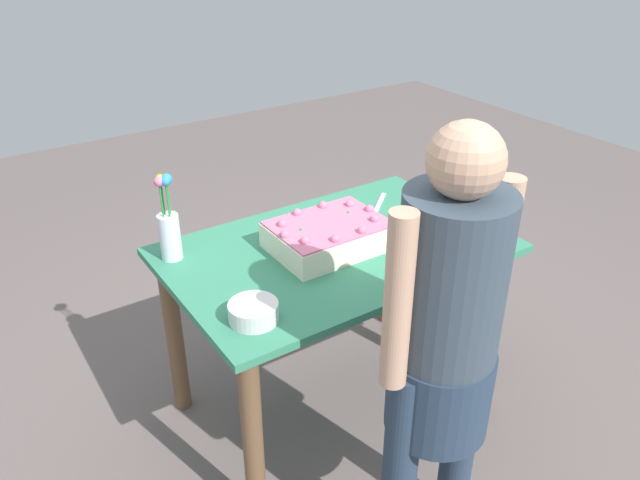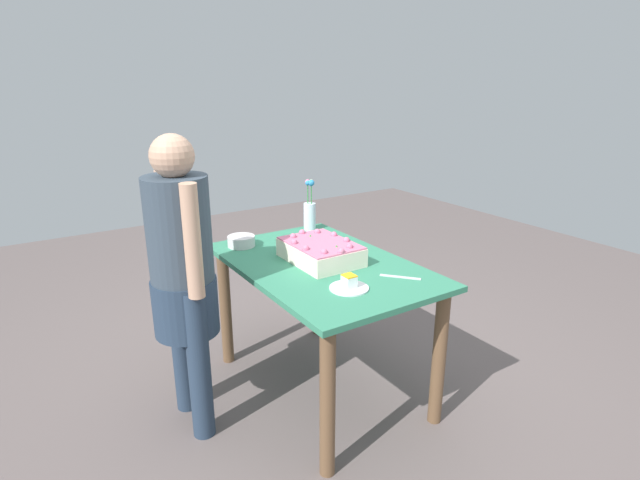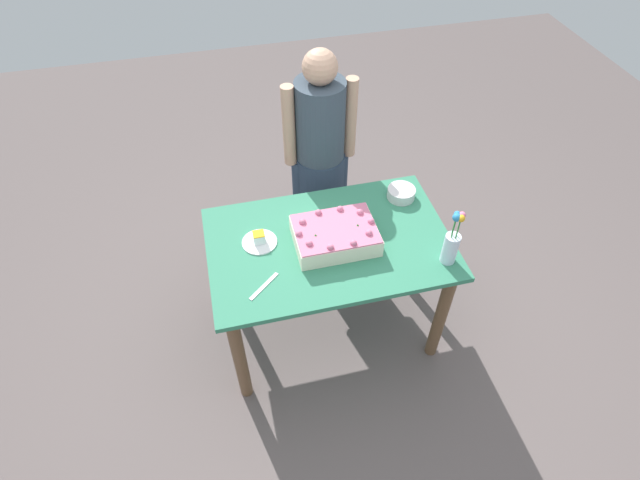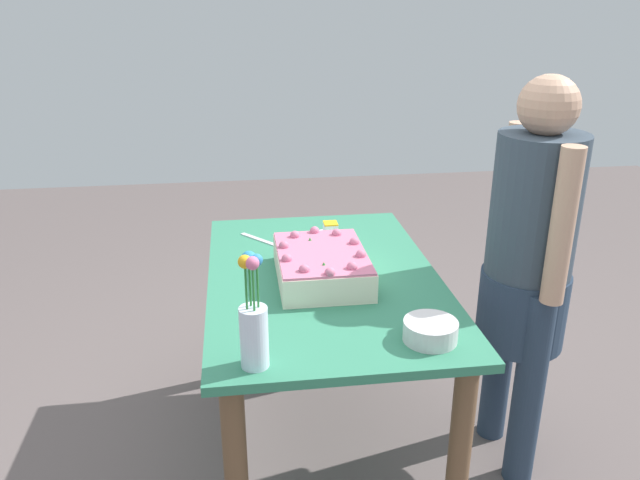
% 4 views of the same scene
% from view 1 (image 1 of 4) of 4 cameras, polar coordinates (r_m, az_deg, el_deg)
% --- Properties ---
extents(ground_plane, '(8.00, 8.00, 0.00)m').
position_cam_1_polar(ground_plane, '(2.86, 1.29, -14.33)').
color(ground_plane, '#645756').
extents(dining_table, '(1.29, 0.83, 0.78)m').
position_cam_1_polar(dining_table, '(2.46, 1.45, -3.39)').
color(dining_table, '#34805F').
rests_on(dining_table, ground_plane).
extents(sheet_cake, '(0.43, 0.31, 0.13)m').
position_cam_1_polar(sheet_cake, '(2.36, 0.78, 0.47)').
color(sheet_cake, white).
rests_on(sheet_cake, dining_table).
extents(serving_plate_with_slice, '(0.19, 0.19, 0.07)m').
position_cam_1_polar(serving_plate_with_slice, '(2.53, 9.24, 1.24)').
color(serving_plate_with_slice, white).
rests_on(serving_plate_with_slice, dining_table).
extents(cake_knife, '(0.17, 0.15, 0.00)m').
position_cam_1_polar(cake_knife, '(2.76, 5.49, 3.43)').
color(cake_knife, silver).
rests_on(cake_knife, dining_table).
extents(flower_vase, '(0.08, 0.08, 0.33)m').
position_cam_1_polar(flower_vase, '(2.33, -13.65, 1.09)').
color(flower_vase, white).
rests_on(flower_vase, dining_table).
extents(fruit_bowl, '(0.16, 0.16, 0.06)m').
position_cam_1_polar(fruit_bowl, '(1.99, -6.10, -6.56)').
color(fruit_bowl, silver).
rests_on(fruit_bowl, dining_table).
extents(person_standing, '(0.45, 0.31, 1.49)m').
position_cam_1_polar(person_standing, '(1.83, 11.33, -8.66)').
color(person_standing, '#27384D').
rests_on(person_standing, ground_plane).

